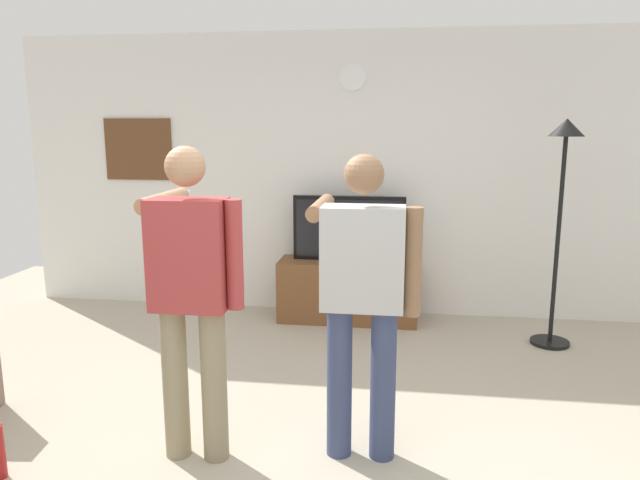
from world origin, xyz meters
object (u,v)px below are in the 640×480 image
Objects in this scene: tv_stand at (348,291)px; wall_clock at (353,77)px; person_standing_nearer_couch at (362,290)px; floor_lamp at (562,186)px; person_standing_nearer_lamp at (191,287)px; television at (349,228)px; framed_picture at (139,149)px.

tv_stand is 5.22× the size of wall_clock.
tv_stand is at bearing 96.95° from person_standing_nearer_couch.
floor_lamp is 1.09× the size of person_standing_nearer_lamp.
television is 2.37m from person_standing_nearer_couch.
framed_picture is 0.40× the size of person_standing_nearer_lamp.
person_standing_nearer_lamp is at bearing -60.90° from framed_picture.
floor_lamp is 2.45m from person_standing_nearer_couch.
television is at bearing 90.00° from tv_stand.
person_standing_nearer_couch is at bearing 8.46° from person_standing_nearer_lamp.
television is (0.00, 0.05, 0.59)m from tv_stand.
wall_clock is at bearing 77.07° from person_standing_nearer_lamp.
wall_clock reaches higher than framed_picture.
framed_picture reaches higher than floor_lamp.
floor_lamp is (1.76, -0.68, -0.92)m from wall_clock.
wall_clock is (0.00, 0.24, 1.39)m from television.
floor_lamp is (1.76, -0.39, 1.06)m from tv_stand.
framed_picture reaches higher than person_standing_nearer_lamp.
person_standing_nearer_lamp is (1.52, -2.73, -0.61)m from framed_picture.
framed_picture is at bearing 179.87° from wall_clock.
tv_stand is at bearing -90.00° from television.
wall_clock reaches higher than person_standing_nearer_lamp.
framed_picture is (-2.15, 0.30, 1.31)m from tv_stand.
wall_clock is at bearing 90.00° from tv_stand.
wall_clock reaches higher than television.
framed_picture is (-2.15, 0.00, -0.68)m from wall_clock.
tv_stand is 2.09m from floor_lamp.
person_standing_nearer_lamp is (-0.63, -2.48, 0.10)m from television.
television is 0.62× the size of person_standing_nearer_couch.
floor_lamp reaches higher than person_standing_nearer_lamp.
wall_clock is 0.13× the size of floor_lamp.
tv_stand is 0.77× the size of person_standing_nearer_couch.
floor_lamp reaches higher than television.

